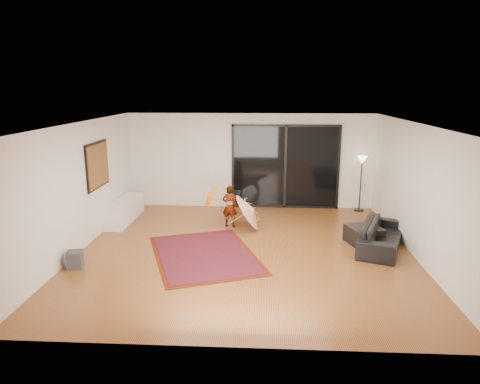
# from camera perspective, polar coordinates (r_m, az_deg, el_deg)

# --- Properties ---
(floor) EXTENTS (7.00, 7.00, 0.00)m
(floor) POSITION_cam_1_polar(r_m,az_deg,el_deg) (9.23, 0.66, -7.85)
(floor) COLOR #925928
(floor) RESTS_ON ground
(ceiling) EXTENTS (7.00, 7.00, 0.00)m
(ceiling) POSITION_cam_1_polar(r_m,az_deg,el_deg) (8.61, 0.70, 9.10)
(ceiling) COLOR white
(ceiling) RESTS_ON wall_back
(wall_back) EXTENTS (7.00, 0.00, 7.00)m
(wall_back) POSITION_cam_1_polar(r_m,az_deg,el_deg) (12.25, 1.38, 4.14)
(wall_back) COLOR silver
(wall_back) RESTS_ON floor
(wall_front) EXTENTS (7.00, 0.00, 7.00)m
(wall_front) POSITION_cam_1_polar(r_m,az_deg,el_deg) (5.49, -0.90, -8.20)
(wall_front) COLOR silver
(wall_front) RESTS_ON floor
(wall_left) EXTENTS (0.00, 7.00, 7.00)m
(wall_left) POSITION_cam_1_polar(r_m,az_deg,el_deg) (9.62, -20.63, 0.57)
(wall_left) COLOR silver
(wall_left) RESTS_ON floor
(wall_right) EXTENTS (0.00, 7.00, 7.00)m
(wall_right) POSITION_cam_1_polar(r_m,az_deg,el_deg) (9.36, 22.62, 0.03)
(wall_right) COLOR silver
(wall_right) RESTS_ON floor
(sliding_door) EXTENTS (3.06, 0.07, 2.40)m
(sliding_door) POSITION_cam_1_polar(r_m,az_deg,el_deg) (12.26, 6.06, 3.36)
(sliding_door) COLOR black
(sliding_door) RESTS_ON wall_back
(painting) EXTENTS (0.04, 1.28, 1.08)m
(painting) POSITION_cam_1_polar(r_m,az_deg,el_deg) (10.46, -18.43, 3.43)
(painting) COLOR black
(painting) RESTS_ON wall_left
(media_console) EXTENTS (0.51, 1.92, 0.53)m
(media_console) POSITION_cam_1_polar(r_m,az_deg,el_deg) (11.61, -15.15, -2.39)
(media_console) COLOR white
(media_console) RESTS_ON floor
(speaker) EXTENTS (0.35, 0.35, 0.33)m
(speaker) POSITION_cam_1_polar(r_m,az_deg,el_deg) (8.96, -21.15, -8.39)
(speaker) COLOR #424244
(speaker) RESTS_ON floor
(persian_rug) EXTENTS (2.82, 3.29, 0.02)m
(persian_rug) POSITION_cam_1_polar(r_m,az_deg,el_deg) (9.05, -4.75, -8.30)
(persian_rug) COLOR #4F1506
(persian_rug) RESTS_ON floor
(sofa) EXTENTS (1.44, 2.12, 0.58)m
(sofa) POSITION_cam_1_polar(r_m,az_deg,el_deg) (9.80, 18.34, -5.47)
(sofa) COLOR black
(sofa) RESTS_ON floor
(ottoman) EXTENTS (0.85, 0.85, 0.39)m
(ottoman) POSITION_cam_1_polar(r_m,az_deg,el_deg) (9.98, 16.17, -5.53)
(ottoman) COLOR black
(ottoman) RESTS_ON floor
(floor_lamp) EXTENTS (0.27, 0.27, 1.56)m
(floor_lamp) POSITION_cam_1_polar(r_m,az_deg,el_deg) (12.33, 15.92, 3.10)
(floor_lamp) COLOR black
(floor_lamp) RESTS_ON floor
(child) EXTENTS (0.43, 0.33, 1.05)m
(child) POSITION_cam_1_polar(r_m,az_deg,el_deg) (10.64, -1.38, -1.92)
(child) COLOR #999999
(child) RESTS_ON floor
(parasol_orange) EXTENTS (0.52, 0.76, 0.84)m
(parasol_orange) POSITION_cam_1_polar(r_m,az_deg,el_deg) (10.59, -4.38, -0.85)
(parasol_orange) COLOR orange
(parasol_orange) RESTS_ON child
(parasol_white) EXTENTS (0.71, 0.99, 1.00)m
(parasol_white) POSITION_cam_1_polar(r_m,az_deg,el_deg) (10.47, 1.83, -2.29)
(parasol_white) COLOR silver
(parasol_white) RESTS_ON floor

